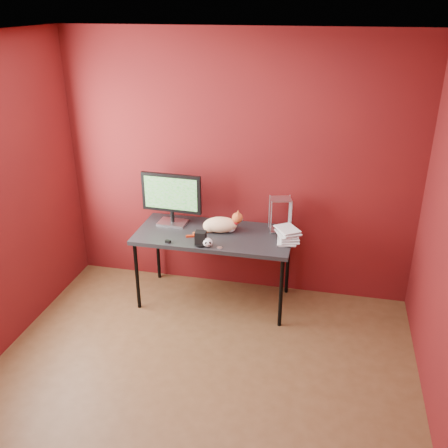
% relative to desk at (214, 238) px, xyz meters
% --- Properties ---
extents(room, '(3.52, 3.52, 2.61)m').
position_rel_desk_xyz_m(room, '(0.15, -1.37, 0.75)').
color(room, '#4E321B').
rests_on(room, ground).
extents(desk, '(1.50, 0.70, 0.75)m').
position_rel_desk_xyz_m(desk, '(0.00, 0.00, 0.00)').
color(desk, black).
rests_on(desk, ground).
extents(monitor, '(0.61, 0.21, 0.52)m').
position_rel_desk_xyz_m(monitor, '(-0.46, 0.13, 0.34)').
color(monitor, silver).
rests_on(monitor, desk).
extents(cat, '(0.46, 0.25, 0.23)m').
position_rel_desk_xyz_m(cat, '(0.06, 0.05, 0.13)').
color(cat, orange).
rests_on(cat, desk).
extents(skull_mug, '(0.09, 0.09, 0.09)m').
position_rel_desk_xyz_m(skull_mug, '(0.01, -0.29, 0.09)').
color(skull_mug, white).
rests_on(skull_mug, desk).
extents(speaker, '(0.12, 0.12, 0.14)m').
position_rel_desk_xyz_m(speaker, '(-0.06, -0.27, 0.11)').
color(speaker, black).
rests_on(speaker, desk).
extents(book_stack, '(0.27, 0.29, 1.38)m').
position_rel_desk_xyz_m(book_stack, '(0.63, -0.03, 0.74)').
color(book_stack, beige).
rests_on(book_stack, desk).
extents(wire_rack, '(0.23, 0.20, 0.33)m').
position_rel_desk_xyz_m(wire_rack, '(0.61, 0.21, 0.22)').
color(wire_rack, silver).
rests_on(wire_rack, desk).
extents(pocket_knife, '(0.09, 0.06, 0.02)m').
position_rel_desk_xyz_m(pocket_knife, '(-0.20, -0.13, 0.06)').
color(pocket_knife, '#A8230C').
rests_on(pocket_knife, desk).
extents(black_gadget, '(0.06, 0.04, 0.02)m').
position_rel_desk_xyz_m(black_gadget, '(-0.37, -0.29, 0.06)').
color(black_gadget, black).
rests_on(black_gadget, desk).
extents(washer, '(0.05, 0.05, 0.00)m').
position_rel_desk_xyz_m(washer, '(0.12, -0.29, 0.05)').
color(washer, silver).
rests_on(washer, desk).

